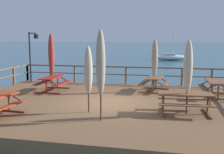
# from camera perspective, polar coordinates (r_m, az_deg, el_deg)

# --- Properties ---
(ground_plane) EXTENTS (600.00, 600.00, 0.00)m
(ground_plane) POSITION_cam_1_polar(r_m,az_deg,el_deg) (12.15, -0.75, -8.44)
(ground_plane) COLOR #2D5B6B
(wooden_deck) EXTENTS (13.62, 9.90, 0.70)m
(wooden_deck) POSITION_cam_1_polar(r_m,az_deg,el_deg) (12.05, -0.75, -6.85)
(wooden_deck) COLOR brown
(wooden_deck) RESTS_ON ground
(railing_waterside_far) EXTENTS (13.42, 0.10, 1.09)m
(railing_waterside_far) POSITION_cam_1_polar(r_m,az_deg,el_deg) (16.49, 2.99, 1.04)
(railing_waterside_far) COLOR brown
(railing_waterside_far) RESTS_ON wooden_deck
(picnic_table_mid_centre) EXTENTS (2.07, 1.54, 0.78)m
(picnic_table_mid_centre) POSITION_cam_1_polar(r_m,az_deg,el_deg) (10.36, 15.28, -4.45)
(picnic_table_mid_centre) COLOR brown
(picnic_table_mid_centre) RESTS_ON wooden_deck
(picnic_table_back_left) EXTENTS (1.46, 1.94, 0.78)m
(picnic_table_back_left) POSITION_cam_1_polar(r_m,az_deg,el_deg) (14.67, -12.57, -0.74)
(picnic_table_back_left) COLOR maroon
(picnic_table_back_left) RESTS_ON wooden_deck
(picnic_table_mid_right) EXTENTS (1.46, 1.90, 0.78)m
(picnic_table_mid_right) POSITION_cam_1_polar(r_m,az_deg,el_deg) (13.86, 21.06, -1.60)
(picnic_table_mid_right) COLOR brown
(picnic_table_mid_right) RESTS_ON wooden_deck
(picnic_table_mid_left) EXTENTS (1.55, 1.82, 0.78)m
(picnic_table_mid_left) POSITION_cam_1_polar(r_m,az_deg,el_deg) (14.40, 8.98, -0.83)
(picnic_table_mid_left) COLOR brown
(picnic_table_mid_left) RESTS_ON wooden_deck
(patio_umbrella_tall_mid_right) EXTENTS (0.32, 0.32, 2.74)m
(patio_umbrella_tall_mid_right) POSITION_cam_1_polar(r_m,az_deg,el_deg) (10.10, 15.87, 2.01)
(patio_umbrella_tall_mid_right) COLOR #4C3828
(patio_umbrella_tall_mid_right) RESTS_ON wooden_deck
(patio_umbrella_short_front) EXTENTS (0.32, 0.32, 3.05)m
(patio_umbrella_short_front) POSITION_cam_1_polar(r_m,az_deg,el_deg) (14.56, -12.76, 4.66)
(patio_umbrella_short_front) COLOR #4C3828
(patio_umbrella_short_front) RESTS_ON wooden_deck
(patio_umbrella_tall_back_left) EXTENTS (0.32, 0.32, 3.08)m
(patio_umbrella_tall_back_left) POSITION_cam_1_polar(r_m,az_deg,el_deg) (8.91, -2.43, 2.94)
(patio_umbrella_tall_back_left) COLOR #4C3828
(patio_umbrella_tall_back_left) RESTS_ON wooden_deck
(patio_umbrella_tall_front) EXTENTS (0.32, 0.32, 2.76)m
(patio_umbrella_tall_front) POSITION_cam_1_polar(r_m,az_deg,el_deg) (14.22, 9.06, 3.95)
(patio_umbrella_tall_front) COLOR #4C3828
(patio_umbrella_tall_front) RESTS_ON wooden_deck
(patio_umbrella_tall_mid_left) EXTENTS (0.32, 0.32, 2.51)m
(patio_umbrella_tall_mid_left) POSITION_cam_1_polar(r_m,az_deg,el_deg) (10.02, -5.05, 1.38)
(patio_umbrella_tall_mid_left) COLOR #4C3828
(patio_umbrella_tall_mid_left) RESTS_ON wooden_deck
(lamp_post_hooked) EXTENTS (0.68, 0.26, 3.20)m
(lamp_post_hooked) POSITION_cam_1_polar(r_m,az_deg,el_deg) (17.76, -16.60, 5.66)
(lamp_post_hooked) COLOR black
(lamp_post_hooked) RESTS_ON wooden_deck
(sailboat_distant) EXTENTS (6.20, 2.67, 7.72)m
(sailboat_distant) POSITION_cam_1_polar(r_m,az_deg,el_deg) (45.18, 12.45, 4.15)
(sailboat_distant) COLOR white
(sailboat_distant) RESTS_ON ground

